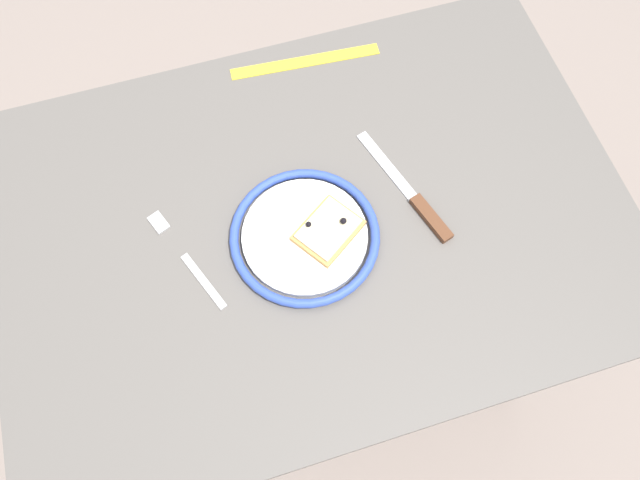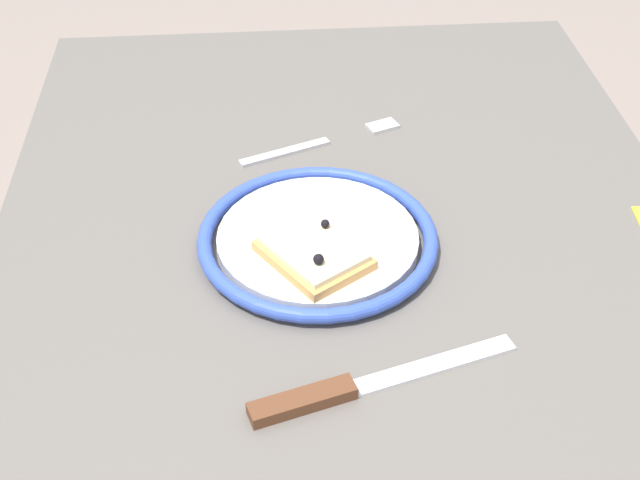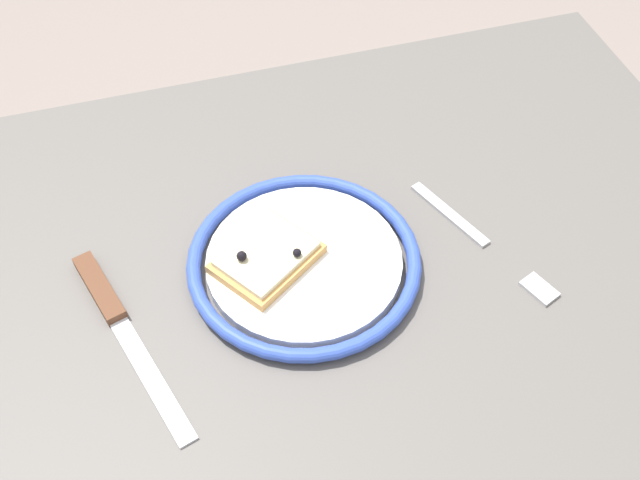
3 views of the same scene
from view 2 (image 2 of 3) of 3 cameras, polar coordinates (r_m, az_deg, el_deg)
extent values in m
cube|color=#5B5651|center=(0.87, 2.04, -1.92)|extent=(1.03, 0.72, 0.03)
cylinder|color=#4C4742|center=(1.47, -11.91, -2.33)|extent=(0.05, 0.05, 0.74)
cylinder|color=#4C4742|center=(1.51, 11.19, -1.13)|extent=(0.05, 0.05, 0.74)
cylinder|color=white|center=(0.87, -0.15, -0.04)|extent=(0.20, 0.20, 0.01)
torus|color=#334FB2|center=(0.86, -0.15, 0.15)|extent=(0.24, 0.24, 0.01)
cube|color=tan|center=(0.83, -0.40, -1.00)|extent=(0.12, 0.12, 0.01)
cube|color=beige|center=(0.83, -0.41, -0.57)|extent=(0.11, 0.10, 0.01)
sphere|color=black|center=(0.84, 0.34, 1.07)|extent=(0.01, 0.01, 0.01)
sphere|color=black|center=(0.80, -0.10, -1.25)|extent=(0.01, 0.01, 0.01)
cube|color=silver|center=(0.76, 7.46, -8.08)|extent=(0.06, 0.15, 0.00)
cube|color=#59331E|center=(0.72, -1.15, -10.44)|extent=(0.05, 0.09, 0.01)
cube|color=#B8B8B8|center=(1.01, -2.29, 5.74)|extent=(0.05, 0.11, 0.00)
cube|color=#B8B8B8|center=(1.06, 4.09, 7.42)|extent=(0.03, 0.04, 0.00)
camera|label=1|loc=(0.87, -44.42, 53.40)|focal=33.01mm
camera|label=3|loc=(0.76, 48.89, 34.22)|focal=43.26mm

